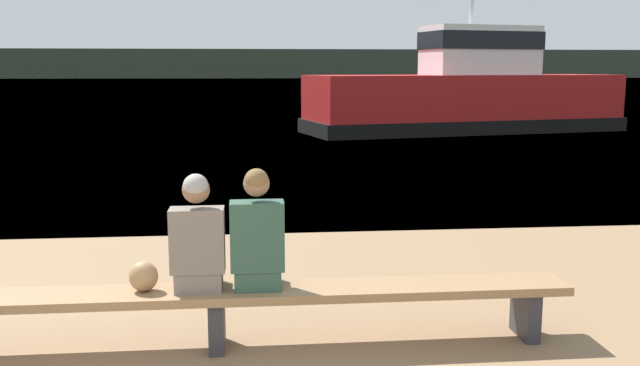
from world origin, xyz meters
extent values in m
plane|color=teal|center=(0.00, 126.43, 0.00)|extent=(240.00, 240.00, 0.00)
cube|color=#384233|center=(0.00, 150.06, 2.95)|extent=(600.00, 12.00, 5.89)
cube|color=#8E6B47|center=(0.39, 2.51, 0.45)|extent=(5.67, 0.46, 0.07)
cube|color=#2D2D33|center=(2.93, 2.51, 0.21)|extent=(0.12, 0.39, 0.41)
cube|color=#2D2D33|center=(0.39, 2.51, 0.21)|extent=(0.12, 0.39, 0.41)
cube|color=#70665B|center=(0.26, 2.57, 0.56)|extent=(0.36, 0.36, 0.16)
cube|color=#70665B|center=(0.26, 2.49, 0.89)|extent=(0.42, 0.22, 0.50)
sphere|color=#846047|center=(0.26, 2.49, 1.29)|extent=(0.21, 0.21, 0.21)
sphere|color=gray|center=(0.26, 2.48, 1.32)|extent=(0.20, 0.20, 0.20)
cube|color=#2D4C3D|center=(0.72, 2.57, 0.56)|extent=(0.36, 0.36, 0.16)
cube|color=#2D4C3D|center=(0.72, 2.49, 0.91)|extent=(0.42, 0.22, 0.54)
sphere|color=#846047|center=(0.72, 2.49, 1.33)|extent=(0.20, 0.20, 0.20)
sphere|color=brown|center=(0.72, 2.48, 1.35)|extent=(0.19, 0.19, 0.19)
ellipsoid|color=#9E754C|center=(-0.17, 2.53, 0.60)|extent=(0.22, 0.20, 0.24)
cube|color=#A81919|center=(8.13, 21.30, 0.98)|extent=(11.33, 5.37, 1.95)
cube|color=black|center=(8.13, 21.30, 0.23)|extent=(11.57, 5.54, 0.47)
cube|color=silver|center=(8.67, 21.42, 2.78)|extent=(4.13, 2.63, 1.66)
cube|color=black|center=(8.67, 21.42, 3.12)|extent=(4.22, 2.71, 0.60)
camera|label=1|loc=(0.67, -2.95, 2.21)|focal=40.00mm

